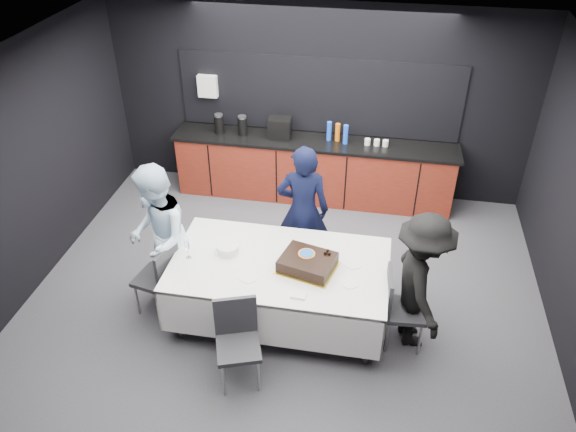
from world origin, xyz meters
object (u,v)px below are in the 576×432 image
object	(u,v)px
cake_assembly	(308,263)
champagne_flute	(187,246)
chair_left	(161,274)
person_left	(158,237)
plate_stack	(228,249)
chair_right	(398,304)
party_table	(280,273)
person_right	(421,282)
person_center	(303,211)
chair_near	(237,336)

from	to	relation	value
cake_assembly	champagne_flute	distance (m)	1.30
chair_left	person_left	distance (m)	0.41
plate_stack	chair_right	world-z (taller)	chair_right
party_table	chair_left	world-z (taller)	chair_left
party_table	person_right	bearing A→B (deg)	-2.19
chair_left	chair_right	xyz separation A→B (m)	(2.60, -0.00, 0.00)
champagne_flute	person_right	bearing A→B (deg)	0.67
person_right	person_center	bearing A→B (deg)	40.22
champagne_flute	person_center	bearing A→B (deg)	42.72
party_table	person_left	world-z (taller)	person_left
chair_right	person_left	xyz separation A→B (m)	(-2.67, 0.23, 0.34)
person_right	chair_right	bearing A→B (deg)	99.18
party_table	chair_right	bearing A→B (deg)	-6.29
chair_right	chair_near	world-z (taller)	same
cake_assembly	chair_right	xyz separation A→B (m)	(0.97, -0.11, -0.32)
chair_right	person_left	size ratio (longest dim) A/B	0.53
person_left	person_right	distance (m)	2.87
person_left	chair_right	bearing A→B (deg)	65.97
party_table	champagne_flute	world-z (taller)	champagne_flute
plate_stack	person_right	distance (m)	2.07
chair_left	person_left	xyz separation A→B (m)	(-0.07, 0.23, 0.34)
party_table	chair_left	xyz separation A→B (m)	(-1.32, -0.14, -0.11)
chair_right	person_center	world-z (taller)	person_center
cake_assembly	person_left	xyz separation A→B (m)	(-1.70, 0.12, 0.02)
party_table	plate_stack	distance (m)	0.63
person_left	person_right	world-z (taller)	person_left
chair_left	chair_near	distance (m)	1.29
chair_left	person_center	distance (m)	1.80
person_center	person_right	distance (m)	1.69
chair_left	chair_right	size ratio (longest dim) A/B	1.00
party_table	chair_left	size ratio (longest dim) A/B	2.51
champagne_flute	chair_near	size ratio (longest dim) A/B	0.24
champagne_flute	chair_right	xyz separation A→B (m)	(2.27, -0.06, -0.40)
party_table	person_left	size ratio (longest dim) A/B	1.33
champagne_flute	person_left	xyz separation A→B (m)	(-0.40, 0.17, -0.07)
plate_stack	chair_left	distance (m)	0.81
cake_assembly	person_center	xyz separation A→B (m)	(-0.20, 0.95, 0.00)
cake_assembly	person_center	distance (m)	0.97
chair_left	person_center	xyz separation A→B (m)	(1.42, 1.06, 0.32)
party_table	chair_near	world-z (taller)	chair_near
cake_assembly	person_center	bearing A→B (deg)	101.92
cake_assembly	person_center	world-z (taller)	person_center
champagne_flute	chair_near	xyz separation A→B (m)	(0.73, -0.79, -0.40)
champagne_flute	chair_right	bearing A→B (deg)	-1.41
person_center	party_table	bearing A→B (deg)	77.95
chair_left	plate_stack	bearing A→B (deg)	16.86
person_center	chair_near	bearing A→B (deg)	73.16
plate_stack	chair_right	xyz separation A→B (m)	(1.87, -0.22, -0.30)
chair_left	champagne_flute	bearing A→B (deg)	9.36
chair_near	person_right	bearing A→B (deg)	25.25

